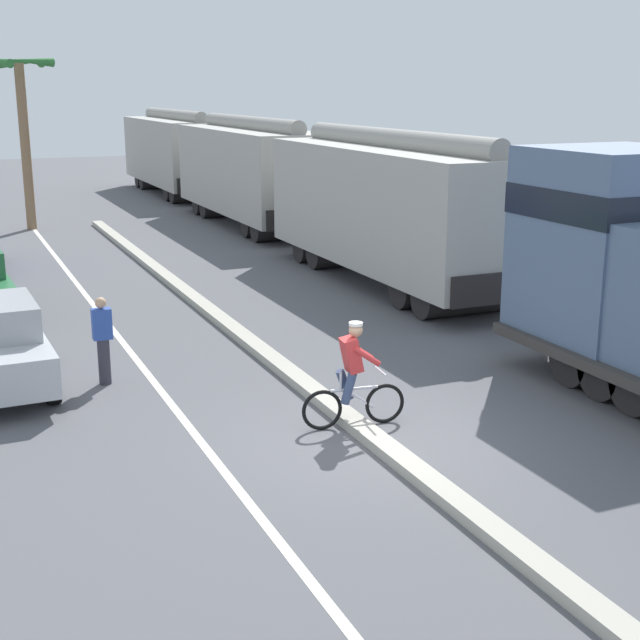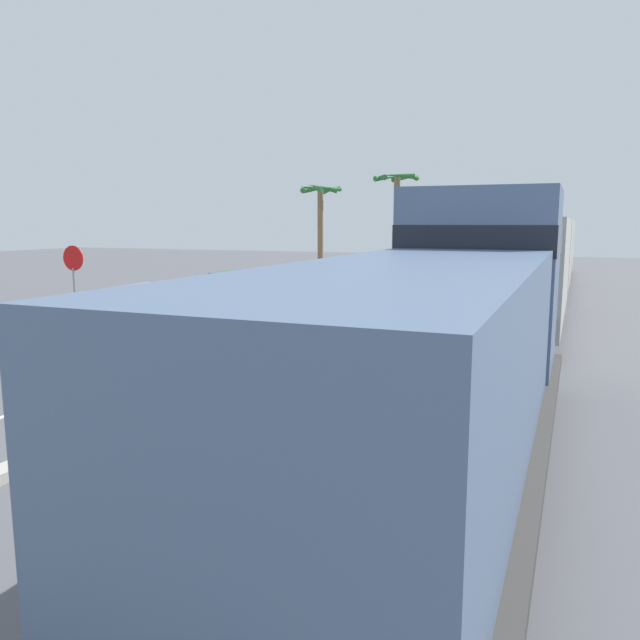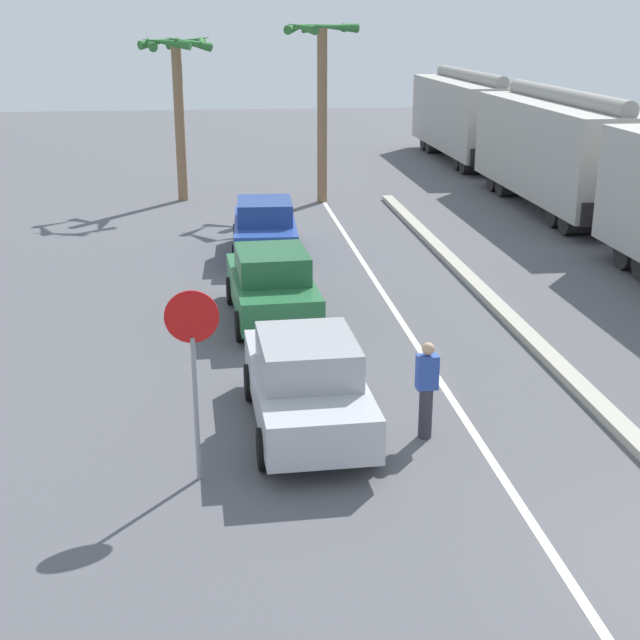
# 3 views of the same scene
# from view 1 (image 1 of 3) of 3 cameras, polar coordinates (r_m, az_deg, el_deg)

# --- Properties ---
(ground_plane) EXTENTS (120.00, 120.00, 0.00)m
(ground_plane) POSITION_cam_1_polar(r_m,az_deg,el_deg) (13.81, 3.16, -7.65)
(ground_plane) COLOR #56565B
(median_curb) EXTENTS (0.36, 36.00, 0.16)m
(median_curb) POSITION_cam_1_polar(r_m,az_deg,el_deg) (19.04, -4.90, -1.10)
(median_curb) COLOR #B2AD9E
(median_curb) RESTS_ON ground
(lane_stripe) EXTENTS (0.14, 36.00, 0.01)m
(lane_stripe) POSITION_cam_1_polar(r_m,az_deg,el_deg) (18.48, -11.97, -2.11)
(lane_stripe) COLOR silver
(lane_stripe) RESTS_ON ground
(hopper_car_lead) EXTENTS (2.90, 10.60, 4.18)m
(hopper_car_lead) POSITION_cam_1_polar(r_m,az_deg,el_deg) (24.27, 4.63, 7.14)
(hopper_car_lead) COLOR #AAA7A0
(hopper_car_lead) RESTS_ON ground
(hopper_car_middle) EXTENTS (2.90, 10.60, 4.18)m
(hopper_car_middle) POSITION_cam_1_polar(r_m,az_deg,el_deg) (34.88, -4.44, 9.43)
(hopper_car_middle) COLOR #A7A59D
(hopper_car_middle) RESTS_ON ground
(hopper_car_trailing) EXTENTS (2.90, 10.60, 4.18)m
(hopper_car_trailing) POSITION_cam_1_polar(r_m,az_deg,el_deg) (45.97, -9.25, 10.55)
(hopper_car_trailing) COLOR #A5A39B
(hopper_car_trailing) RESTS_ON ground
(cyclist) EXTENTS (1.71, 0.51, 1.71)m
(cyclist) POSITION_cam_1_polar(r_m,az_deg,el_deg) (14.03, 2.12, -3.71)
(cyclist) COLOR black
(cyclist) RESTS_ON ground
(palm_tree_far) EXTENTS (2.59, 2.63, 6.40)m
(palm_tree_far) POSITION_cam_1_polar(r_m,az_deg,el_deg) (35.47, -18.57, 13.09)
(palm_tree_far) COLOR #846647
(palm_tree_far) RESTS_ON ground
(pedestrian_by_cars) EXTENTS (0.34, 0.22, 1.62)m
(pedestrian_by_cars) POSITION_cam_1_polar(r_m,az_deg,el_deg) (16.50, -13.73, -1.20)
(pedestrian_by_cars) COLOR #33333D
(pedestrian_by_cars) RESTS_ON ground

